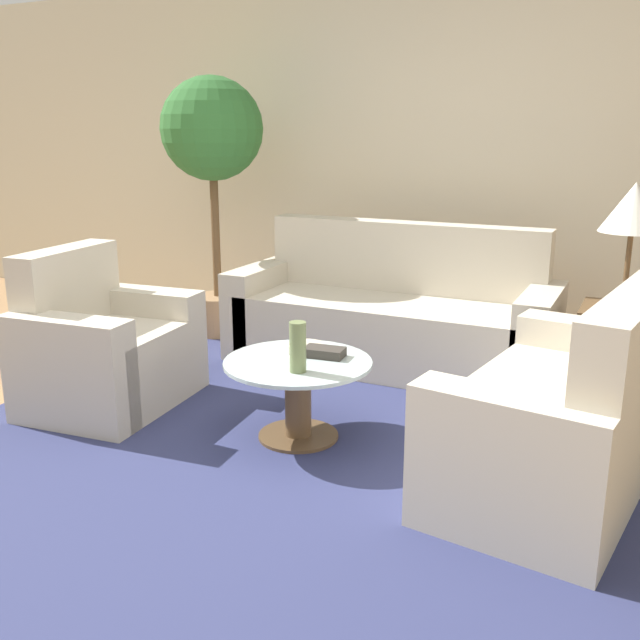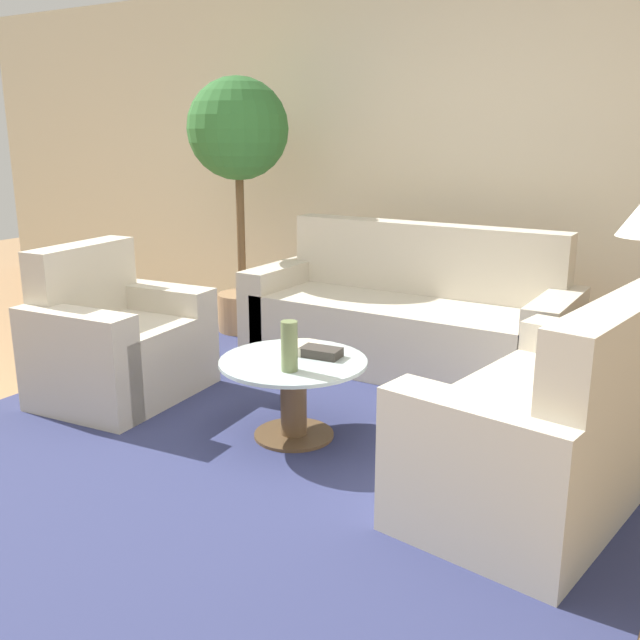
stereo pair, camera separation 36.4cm
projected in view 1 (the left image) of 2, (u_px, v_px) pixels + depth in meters
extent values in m
plane|color=#9E754C|center=(216.00, 483.00, 3.11)|extent=(14.00, 14.00, 0.00)
cube|color=beige|center=(423.00, 157.00, 5.21)|extent=(10.00, 0.06, 2.60)
cube|color=navy|center=(298.00, 437.00, 3.57)|extent=(3.41, 3.51, 0.01)
cube|color=beige|center=(388.00, 333.00, 4.60)|extent=(1.88, 0.76, 0.44)
cube|color=beige|center=(404.00, 289.00, 4.80)|extent=(1.88, 0.18, 0.90)
cube|color=beige|center=(262.00, 307.00, 4.98)|extent=(0.20, 0.76, 0.59)
cube|color=beige|center=(539.00, 340.00, 4.19)|extent=(0.20, 0.76, 0.59)
cube|color=beige|center=(112.00, 366.00, 3.96)|extent=(0.76, 0.75, 0.44)
cube|color=beige|center=(71.00, 325.00, 3.99)|extent=(0.24, 0.71, 0.87)
cube|color=beige|center=(69.00, 373.00, 3.62)|extent=(0.72, 0.26, 0.59)
cube|color=beige|center=(147.00, 337.00, 4.25)|extent=(0.72, 0.26, 0.59)
cube|color=beige|center=(554.00, 434.00, 3.07)|extent=(0.89, 1.29, 0.44)
cube|color=beige|center=(626.00, 399.00, 2.87)|extent=(0.35, 1.21, 0.89)
cube|color=beige|center=(591.00, 380.00, 3.53)|extent=(0.75, 0.30, 0.59)
cube|color=beige|center=(506.00, 472.00, 2.58)|extent=(0.75, 0.30, 0.59)
cylinder|color=brown|center=(298.00, 436.00, 3.56)|extent=(0.40, 0.40, 0.02)
cylinder|color=brown|center=(298.00, 401.00, 3.52)|extent=(0.13, 0.13, 0.39)
cylinder|color=#B2C6C6|center=(298.00, 362.00, 3.46)|extent=(0.73, 0.73, 0.02)
cube|color=brown|center=(617.00, 354.00, 4.04)|extent=(0.43, 0.43, 0.53)
cylinder|color=brown|center=(623.00, 306.00, 3.96)|extent=(0.18, 0.18, 0.02)
cylinder|color=brown|center=(627.00, 268.00, 3.91)|extent=(0.03, 0.03, 0.40)
cone|color=white|center=(634.00, 207.00, 3.82)|extent=(0.35, 0.35, 0.27)
cylinder|color=#93704C|center=(219.00, 314.00, 5.37)|extent=(0.38, 0.38, 0.29)
cylinder|color=brown|center=(215.00, 228.00, 5.20)|extent=(0.06, 0.06, 1.01)
sphere|color=#2D662D|center=(212.00, 129.00, 5.02)|extent=(0.73, 0.73, 0.73)
cylinder|color=#6B7A4C|center=(298.00, 347.00, 3.28)|extent=(0.08, 0.08, 0.24)
cylinder|color=beige|center=(305.00, 348.00, 3.59)|extent=(0.19, 0.19, 0.05)
cube|color=#38332D|center=(324.00, 352.00, 3.52)|extent=(0.21, 0.13, 0.05)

